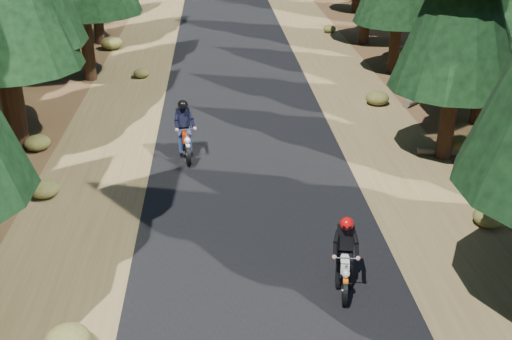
{
  "coord_description": "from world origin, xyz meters",
  "views": [
    {
      "loc": [
        -1.0,
        -13.5,
        7.93
      ],
      "look_at": [
        0.0,
        1.5,
        1.1
      ],
      "focal_mm": 45.0,
      "sensor_mm": 36.0,
      "label": 1
    }
  ],
  "objects_px": {
    "rider_lead": "(344,266)",
    "log_near": "(440,89)",
    "rider_follow": "(185,139)",
    "log_far": "(485,153)"
  },
  "relations": [
    {
      "from": "log_far",
      "to": "rider_follow",
      "type": "height_order",
      "value": "rider_follow"
    },
    {
      "from": "rider_follow",
      "to": "log_near",
      "type": "bearing_deg",
      "value": -158.05
    },
    {
      "from": "rider_lead",
      "to": "log_near",
      "type": "bearing_deg",
      "value": -106.82
    },
    {
      "from": "log_near",
      "to": "rider_lead",
      "type": "xyz_separation_m",
      "value": [
        -6.51,
        -13.27,
        0.38
      ]
    },
    {
      "from": "log_near",
      "to": "rider_lead",
      "type": "distance_m",
      "value": 14.79
    },
    {
      "from": "log_near",
      "to": "rider_follow",
      "type": "bearing_deg",
      "value": 167.65
    },
    {
      "from": "rider_lead",
      "to": "rider_follow",
      "type": "distance_m",
      "value": 8.11
    },
    {
      "from": "rider_lead",
      "to": "log_far",
      "type": "bearing_deg",
      "value": -121.43
    },
    {
      "from": "log_near",
      "to": "rider_follow",
      "type": "relative_size",
      "value": 2.48
    },
    {
      "from": "rider_lead",
      "to": "rider_follow",
      "type": "relative_size",
      "value": 0.88
    }
  ]
}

